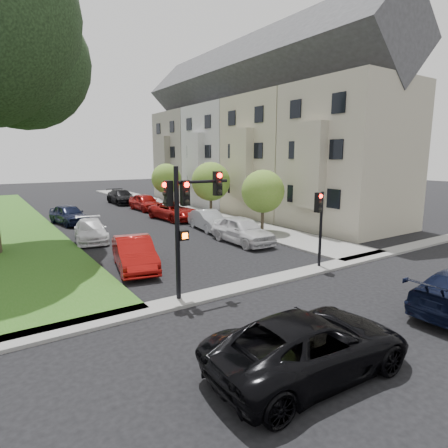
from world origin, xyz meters
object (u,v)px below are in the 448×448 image
car_parked_0 (242,230)px  small_tree_b (211,182)px  car_parked_4 (122,197)px  car_parked_6 (91,230)px  small_tree_a (263,191)px  car_cross_near (310,344)px  car_parked_5 (134,253)px  car_parked_7 (69,214)px  car_parked_3 (145,202)px  traffic_signal_main (186,209)px  car_parked_1 (208,220)px  traffic_signal_secondary (320,216)px  car_parked_2 (174,211)px  small_tree_c (166,179)px

car_parked_0 → small_tree_b: bearing=71.4°
car_parked_4 → car_parked_6: (-7.41, -16.35, -0.11)m
small_tree_a → car_cross_near: size_ratio=0.81×
small_tree_a → car_cross_near: bearing=-125.4°
car_parked_5 → car_parked_4: bearing=84.4°
car_parked_0 → car_parked_6: bearing=143.0°
car_cross_near → car_parked_7: size_ratio=1.19×
car_parked_3 → car_parked_5: (-7.54, -17.44, -0.04)m
traffic_signal_main → car_parked_1: 13.08m
traffic_signal_secondary → car_parked_7: size_ratio=0.81×
small_tree_a → car_cross_near: small_tree_a is taller
small_tree_b → car_parked_4: bearing=100.9°
car_parked_5 → car_parked_7: size_ratio=1.02×
car_parked_2 → small_tree_a: bearing=-79.6°
car_cross_near → small_tree_b: bearing=-22.8°
traffic_signal_secondary → car_parked_6: (-7.18, 11.63, -1.83)m
small_tree_c → car_cross_near: small_tree_c is taller
small_tree_c → traffic_signal_main: size_ratio=0.91×
car_parked_1 → car_parked_6: size_ratio=0.94×
car_parked_1 → car_parked_2: bearing=98.0°
traffic_signal_main → car_parked_7: traffic_signal_main is taller
small_tree_a → car_parked_2: small_tree_a is taller
car_parked_0 → car_parked_2: size_ratio=0.92×
small_tree_a → small_tree_b: 6.52m
traffic_signal_main → car_parked_0: (6.85, 5.98, -2.50)m
car_parked_2 → car_parked_6: (-7.61, -4.04, -0.06)m
car_parked_1 → car_parked_4: (-0.33, 17.40, 0.07)m
car_parked_0 → car_parked_5: car_parked_0 is taller
small_tree_b → traffic_signal_main: bearing=-124.5°
car_parked_3 → small_tree_b: bearing=-75.1°
small_tree_b → traffic_signal_main: (-9.62, -14.00, 0.21)m
car_parked_5 → car_parked_1: bearing=49.9°
traffic_signal_main → car_parked_6: 11.90m
small_tree_c → traffic_signal_main: 24.29m
car_parked_6 → car_parked_5: bearing=-78.7°
small_tree_c → car_parked_1: (-2.35, -11.75, -2.22)m
small_tree_a → car_parked_7: 14.82m
car_parked_0 → car_parked_5: size_ratio=1.04×
small_tree_b → car_parked_4: size_ratio=0.89×
car_parked_1 → car_parked_2: (-0.13, 5.09, 0.02)m
small_tree_c → car_parked_7: bearing=-157.9°
car_parked_1 → car_cross_near: bearing=-106.9°
small_tree_c → car_cross_near: 29.68m
car_parked_3 → car_parked_5: bearing=-115.1°
car_parked_1 → car_parked_7: bearing=141.3°
car_parked_2 → car_parked_7: (-7.51, 2.60, 0.04)m
car_parked_4 → car_cross_near: bearing=-101.0°
car_parked_2 → car_parked_3: bearing=82.7°
traffic_signal_main → car_parked_3: traffic_signal_main is taller
car_cross_near → car_parked_0: 13.50m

